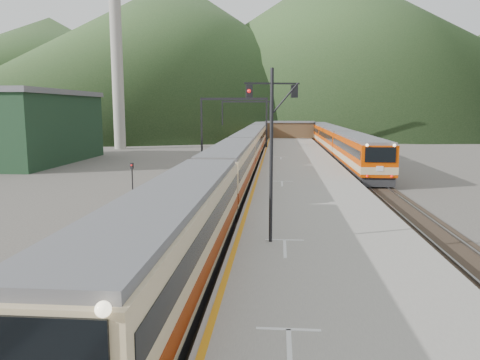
{
  "coord_description": "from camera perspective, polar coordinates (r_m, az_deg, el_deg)",
  "views": [
    {
      "loc": [
        3.49,
        -11.7,
        6.39
      ],
      "look_at": [
        1.14,
        17.02,
        2.0
      ],
      "focal_mm": 35.0,
      "sensor_mm": 36.0,
      "label": 1
    }
  ],
  "objects": [
    {
      "name": "short_signal_b",
      "position": [
        39.03,
        -5.15,
        1.37
      ],
      "size": [
        0.25,
        0.21,
        2.27
      ],
      "color": "black",
      "rests_on": "ground"
    },
    {
      "name": "second_train",
      "position": [
        67.75,
        11.5,
        4.77
      ],
      "size": [
        2.9,
        59.57,
        3.54
      ],
      "color": "#CD3D00",
      "rests_on": "track_second"
    },
    {
      "name": "gantry_far",
      "position": [
        91.93,
        0.74,
        8.15
      ],
      "size": [
        9.55,
        0.25,
        8.0
      ],
      "color": "black",
      "rests_on": "ground"
    },
    {
      "name": "short_signal_c",
      "position": [
        37.03,
        -13.02,
        0.79
      ],
      "size": [
        0.25,
        0.2,
        2.27
      ],
      "color": "black",
      "rests_on": "ground"
    },
    {
      "name": "signal_mast",
      "position": [
        18.67,
        3.86,
        5.16
      ],
      "size": [
        2.17,
        0.6,
        6.97
      ],
      "color": "black",
      "rests_on": "platform"
    },
    {
      "name": "ground",
      "position": [
        13.78,
        -11.19,
        -19.12
      ],
      "size": [
        400.0,
        400.0,
        0.0
      ],
      "primitive_type": "plane",
      "color": "#47423D",
      "rests_on": "ground"
    },
    {
      "name": "station_shed",
      "position": [
        89.81,
        6.06,
        6.17
      ],
      "size": [
        9.4,
        4.4,
        3.1
      ],
      "color": "brown",
      "rests_on": "platform"
    },
    {
      "name": "platform",
      "position": [
        50.09,
        7.07,
        1.84
      ],
      "size": [
        8.0,
        100.0,
        1.0
      ],
      "primitive_type": "cube",
      "color": "gray",
      "rests_on": "ground"
    },
    {
      "name": "gantry_near",
      "position": [
        67.01,
        -0.75,
        7.97
      ],
      "size": [
        9.55,
        0.25,
        8.0
      ],
      "color": "black",
      "rests_on": "ground"
    },
    {
      "name": "smokestack",
      "position": [
        78.46,
        -14.8,
        14.68
      ],
      "size": [
        1.8,
        1.8,
        30.0
      ],
      "primitive_type": "cylinder",
      "color": "#9E998E",
      "rests_on": "ground"
    },
    {
      "name": "track_main",
      "position": [
        52.2,
        0.82,
        1.7
      ],
      "size": [
        2.6,
        200.0,
        0.23
      ],
      "color": "black",
      "rests_on": "ground"
    },
    {
      "name": "hill_a",
      "position": [
        207.69,
        -7.7,
        15.11
      ],
      "size": [
        180.0,
        180.0,
        60.0
      ],
      "primitive_type": "cone",
      "color": "#24411C",
      "rests_on": "ground"
    },
    {
      "name": "track_second",
      "position": [
        52.7,
        13.4,
        1.53
      ],
      "size": [
        2.6,
        200.0,
        0.23
      ],
      "color": "black",
      "rests_on": "ground"
    },
    {
      "name": "hill_d",
      "position": [
        281.16,
        -21.92,
        12.35
      ],
      "size": [
        200.0,
        200.0,
        55.0
      ],
      "primitive_type": "cone",
      "color": "#24411C",
      "rests_on": "ground"
    },
    {
      "name": "short_signal_a",
      "position": [
        13.68,
        -22.85,
        -13.14
      ],
      "size": [
        0.23,
        0.17,
        2.27
      ],
      "color": "black",
      "rests_on": "ground"
    },
    {
      "name": "track_far",
      "position": [
        52.78,
        -4.61,
        1.75
      ],
      "size": [
        2.6,
        200.0,
        0.23
      ],
      "color": "black",
      "rests_on": "ground"
    },
    {
      "name": "hill_b",
      "position": [
        245.13,
        11.29,
        15.78
      ],
      "size": [
        220.0,
        220.0,
        75.0
      ],
      "primitive_type": "cone",
      "color": "#24411C",
      "rests_on": "ground"
    },
    {
      "name": "main_train",
      "position": [
        53.08,
        0.9,
        3.79
      ],
      "size": [
        2.72,
        93.34,
        3.32
      ],
      "color": "tan",
      "rests_on": "track_main"
    },
    {
      "name": "warehouse",
      "position": [
        62.29,
        -25.83,
        5.89
      ],
      "size": [
        14.5,
        20.5,
        8.6
      ],
      "color": "black",
      "rests_on": "ground"
    }
  ]
}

